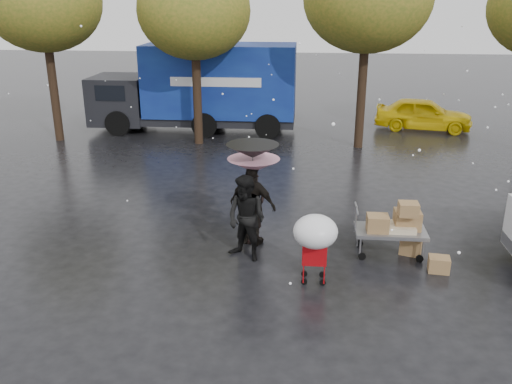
# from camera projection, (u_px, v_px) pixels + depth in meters

# --- Properties ---
(ground) EXTENTS (90.00, 90.00, 0.00)m
(ground) POSITION_uv_depth(u_px,v_px,m) (275.00, 273.00, 11.00)
(ground) COLOR black
(ground) RESTS_ON ground
(person_pink) EXTENTS (0.72, 0.70, 1.66)m
(person_pink) POSITION_uv_depth(u_px,v_px,m) (254.00, 207.00, 12.15)
(person_pink) COLOR black
(person_pink) RESTS_ON ground
(person_middle) EXTENTS (1.13, 1.05, 1.85)m
(person_middle) POSITION_uv_depth(u_px,v_px,m) (246.00, 218.00, 11.31)
(person_middle) COLOR black
(person_middle) RESTS_ON ground
(person_black) EXTENTS (1.20, 0.83, 1.89)m
(person_black) POSITION_uv_depth(u_px,v_px,m) (253.00, 205.00, 11.98)
(person_black) COLOR black
(person_black) RESTS_ON ground
(umbrella_pink) EXTENTS (1.15, 1.15, 1.97)m
(umbrella_pink) POSITION_uv_depth(u_px,v_px,m) (254.00, 165.00, 11.82)
(umbrella_pink) COLOR #4C4C4C
(umbrella_pink) RESTS_ON ground
(umbrella_black) EXTENTS (1.14, 1.14, 2.33)m
(umbrella_black) POSITION_uv_depth(u_px,v_px,m) (253.00, 151.00, 11.55)
(umbrella_black) COLOR #4C4C4C
(umbrella_black) RESTS_ON ground
(vendor_cart) EXTENTS (1.52, 0.80, 1.27)m
(vendor_cart) POSITION_uv_depth(u_px,v_px,m) (395.00, 224.00, 11.54)
(vendor_cart) COLOR slate
(vendor_cart) RESTS_ON ground
(shopping_cart) EXTENTS (0.84, 0.84, 1.46)m
(shopping_cart) POSITION_uv_depth(u_px,v_px,m) (315.00, 235.00, 10.19)
(shopping_cart) COLOR #B90A10
(shopping_cart) RESTS_ON ground
(blue_truck) EXTENTS (8.30, 2.60, 3.50)m
(blue_truck) POSITION_uv_depth(u_px,v_px,m) (200.00, 88.00, 21.98)
(blue_truck) COLOR navy
(blue_truck) RESTS_ON ground
(box_ground_near) EXTENTS (0.54, 0.49, 0.40)m
(box_ground_near) POSITION_uv_depth(u_px,v_px,m) (411.00, 245.00, 11.76)
(box_ground_near) COLOR olive
(box_ground_near) RESTS_ON ground
(box_ground_far) EXTENTS (0.45, 0.37, 0.32)m
(box_ground_far) POSITION_uv_depth(u_px,v_px,m) (439.00, 264.00, 11.02)
(box_ground_far) COLOR olive
(box_ground_far) RESTS_ON ground
(yellow_taxi) EXTENTS (4.12, 2.26, 1.33)m
(yellow_taxi) POSITION_uv_depth(u_px,v_px,m) (423.00, 114.00, 22.50)
(yellow_taxi) COLOR yellow
(yellow_taxi) RESTS_ON ground
(tree_row) EXTENTS (21.60, 4.40, 7.12)m
(tree_row) POSITION_uv_depth(u_px,v_px,m) (280.00, 4.00, 18.67)
(tree_row) COLOR black
(tree_row) RESTS_ON ground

